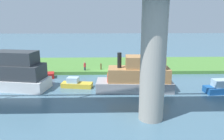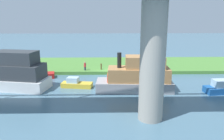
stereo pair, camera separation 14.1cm
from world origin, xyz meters
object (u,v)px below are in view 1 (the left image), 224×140
Objects in this scene: pontoon_yellow at (137,77)px; motorboat_red at (224,88)px; motorboat_white at (36,75)px; marker_buoy at (154,117)px; bridge_pylon at (153,62)px; person_on_bank at (85,66)px; mooring_post at (101,67)px; houseboat_blue at (10,74)px; skiff_small at (76,84)px.

motorboat_red is at bearing 174.00° from pontoon_yellow.
marker_buoy is (-14.58, 13.74, -0.32)m from motorboat_white.
bridge_pylon is 4.99m from marker_buoy.
mooring_post is (-2.57, -0.49, -0.21)m from person_on_bank.
motorboat_white is (14.11, -5.72, -1.18)m from pontoon_yellow.
houseboat_blue is 15.98m from pontoon_yellow.
skiff_small is (3.09, 7.54, -0.52)m from mooring_post.
mooring_post is 18.08m from motorboat_red.
pontoon_yellow reaches higher than person_on_bank.
person_on_bank is 11.42m from houseboat_blue.
bridge_pylon is at bearing 114.43° from person_on_bank.
pontoon_yellow is at bearing 175.66° from houseboat_blue.
bridge_pylon is at bearing -42.77° from marker_buoy.
marker_buoy is at bearing 114.88° from person_on_bank.
pontoon_yellow is (-15.94, 1.21, -0.20)m from houseboat_blue.
motorboat_white is at bearing -22.08° from pontoon_yellow.
bridge_pylon is 20.90× the size of marker_buoy.
bridge_pylon is 7.52× the size of person_on_bank.
pontoon_yellow reaches higher than marker_buoy.
bridge_pylon reaches higher than motorboat_white.
skiff_small is at bearing 67.69° from mooring_post.
person_on_bank is 0.28× the size of motorboat_red.
motorboat_white is (14.31, -13.49, -4.65)m from bridge_pylon.
marker_buoy is (9.91, 6.92, -0.33)m from motorboat_red.
mooring_post is at bearing -169.22° from person_on_bank.
skiff_small is 7.69m from motorboat_white.
motorboat_white is at bearing -15.55° from motorboat_red.
bridge_pylon is 18.75m from houseboat_blue.
skiff_small is at bearing -8.02° from motorboat_red.
houseboat_blue reaches higher than motorboat_red.
motorboat_red is (-26.32, 2.30, -1.37)m from houseboat_blue.
person_on_bank reaches higher than motorboat_red.
houseboat_blue is 8.36m from skiff_small.
motorboat_red reaches higher than marker_buoy.
skiff_small is at bearing -10.72° from pontoon_yellow.
person_on_bank is 18.23m from marker_buoy.
mooring_post reaches higher than skiff_small.
houseboat_blue is 2.14× the size of motorboat_red.
houseboat_blue reaches higher than mooring_post.
motorboat_red is (-15.00, 10.09, -0.41)m from mooring_post.
bridge_pylon is 18.31m from person_on_bank.
motorboat_white is 20.04m from marker_buoy.
mooring_post is 13.77m from houseboat_blue.
bridge_pylon is 1.11× the size of pontoon_yellow.
mooring_post is 10.05m from motorboat_white.
bridge_pylon is 20.20m from motorboat_white.
person_on_bank is 2.78× the size of marker_buoy.
person_on_bank is (7.39, -16.27, -4.02)m from bridge_pylon.
person_on_bank is 7.48m from motorboat_white.
motorboat_white is at bearing 19.01° from mooring_post.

